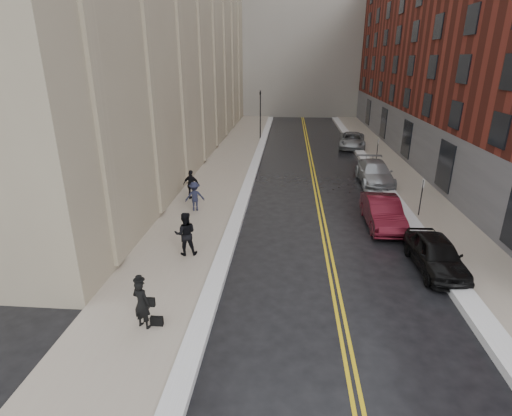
% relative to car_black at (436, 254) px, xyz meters
% --- Properties ---
extents(ground, '(160.00, 160.00, 0.00)m').
position_rel_car_black_xyz_m(ground, '(-6.80, -2.02, -0.73)').
color(ground, black).
rests_on(ground, ground).
extents(sidewalk_left, '(4.00, 64.00, 0.15)m').
position_rel_car_black_xyz_m(sidewalk_left, '(-11.30, 13.98, -0.65)').
color(sidewalk_left, gray).
rests_on(sidewalk_left, ground).
extents(sidewalk_right, '(3.00, 64.00, 0.15)m').
position_rel_car_black_xyz_m(sidewalk_right, '(2.20, 13.98, -0.65)').
color(sidewalk_right, gray).
rests_on(sidewalk_right, ground).
extents(lane_stripe_a, '(0.12, 64.00, 0.01)m').
position_rel_car_black_xyz_m(lane_stripe_a, '(-4.42, 13.98, -0.72)').
color(lane_stripe_a, gold).
rests_on(lane_stripe_a, ground).
extents(lane_stripe_b, '(0.12, 64.00, 0.01)m').
position_rel_car_black_xyz_m(lane_stripe_b, '(-4.18, 13.98, -0.72)').
color(lane_stripe_b, gold).
rests_on(lane_stripe_b, ground).
extents(snow_ridge_left, '(0.70, 60.80, 0.26)m').
position_rel_car_black_xyz_m(snow_ridge_left, '(-9.00, 13.98, -0.60)').
color(snow_ridge_left, silver).
rests_on(snow_ridge_left, ground).
extents(snow_ridge_right, '(0.85, 60.80, 0.30)m').
position_rel_car_black_xyz_m(snow_ridge_right, '(0.35, 13.98, -0.58)').
color(snow_ridge_right, silver).
rests_on(snow_ridge_right, ground).
extents(building_right, '(14.00, 50.00, 18.00)m').
position_rel_car_black_xyz_m(building_right, '(10.70, 20.98, 8.27)').
color(building_right, maroon).
rests_on(building_right, ground).
extents(traffic_signal, '(0.18, 0.15, 5.20)m').
position_rel_car_black_xyz_m(traffic_signal, '(-9.40, 27.98, 2.36)').
color(traffic_signal, black).
rests_on(traffic_signal, ground).
extents(parking_sign_near, '(0.06, 0.35, 2.23)m').
position_rel_car_black_xyz_m(parking_sign_near, '(1.10, 5.98, 0.63)').
color(parking_sign_near, black).
rests_on(parking_sign_near, ground).
extents(parking_sign_far, '(0.06, 0.35, 2.23)m').
position_rel_car_black_xyz_m(parking_sign_far, '(1.10, 17.98, 0.63)').
color(parking_sign_far, black).
rests_on(parking_sign_far, ground).
extents(car_black, '(1.84, 4.31, 1.45)m').
position_rel_car_black_xyz_m(car_black, '(0.00, 0.00, 0.00)').
color(car_black, black).
rests_on(car_black, ground).
extents(car_maroon, '(1.66, 4.71, 1.55)m').
position_rel_car_black_xyz_m(car_maroon, '(-1.22, 4.65, 0.05)').
color(car_maroon, '#4B0D18').
rests_on(car_maroon, ground).
extents(car_silver_near, '(2.23, 5.39, 1.56)m').
position_rel_car_black_xyz_m(car_silver_near, '(-0.14, 12.39, 0.05)').
color(car_silver_near, '#A2A6A9').
rests_on(car_silver_near, ground).
extents(car_silver_far, '(3.12, 5.58, 1.48)m').
position_rel_car_black_xyz_m(car_silver_far, '(0.00, 24.59, 0.01)').
color(car_silver_far, '#929699').
rests_on(car_silver_far, ground).
extents(pedestrian_main, '(0.75, 0.62, 1.75)m').
position_rel_car_black_xyz_m(pedestrian_main, '(-10.82, -4.95, 0.30)').
color(pedestrian_main, black).
rests_on(pedestrian_main, sidewalk_left).
extents(pedestrian_a, '(1.10, 0.94, 1.99)m').
position_rel_car_black_xyz_m(pedestrian_a, '(-10.70, 0.25, 0.42)').
color(pedestrian_a, black).
rests_on(pedestrian_a, sidewalk_left).
extents(pedestrian_b, '(1.23, 0.93, 1.69)m').
position_rel_car_black_xyz_m(pedestrian_b, '(-11.54, 5.71, 0.27)').
color(pedestrian_b, '#1C1E32').
rests_on(pedestrian_b, sidewalk_left).
extents(pedestrian_c, '(1.15, 0.64, 1.85)m').
position_rel_car_black_xyz_m(pedestrian_c, '(-12.18, 7.62, 0.35)').
color(pedestrian_c, black).
rests_on(pedestrian_c, sidewalk_left).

